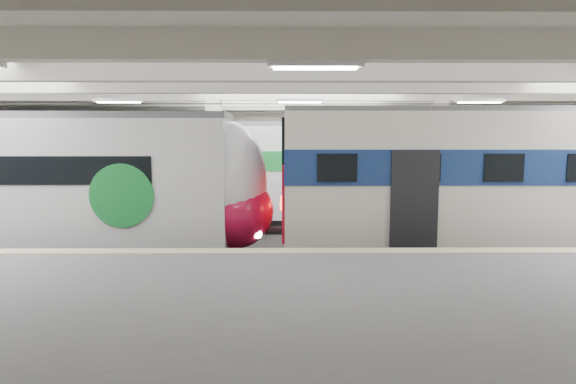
{
  "coord_description": "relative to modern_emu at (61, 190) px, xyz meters",
  "views": [
    {
      "loc": [
        -0.52,
        -14.19,
        3.75
      ],
      "look_at": [
        -0.39,
        1.0,
        2.0
      ],
      "focal_mm": 30.0,
      "sensor_mm": 36.0,
      "label": 1
    }
  ],
  "objects": [
    {
      "name": "modern_emu",
      "position": [
        0.0,
        0.0,
        0.0
      ],
      "size": [
        13.76,
        2.84,
        4.44
      ],
      "color": "silver",
      "rests_on": "ground"
    },
    {
      "name": "older_rer",
      "position": [
        13.51,
        0.0,
        0.22
      ],
      "size": [
        13.98,
        3.08,
        4.59
      ],
      "color": "beige",
      "rests_on": "ground"
    },
    {
      "name": "far_train",
      "position": [
        0.2,
        5.5,
        0.06
      ],
      "size": [
        13.59,
        3.03,
        4.34
      ],
      "rotation": [
        0.0,
        0.0,
        0.02
      ],
      "color": "silver",
      "rests_on": "ground"
    },
    {
      "name": "station_hall",
      "position": [
        7.14,
        -1.74,
        1.06
      ],
      "size": [
        36.0,
        24.0,
        5.75
      ],
      "color": "black",
      "rests_on": "ground"
    }
  ]
}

